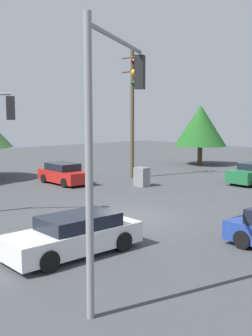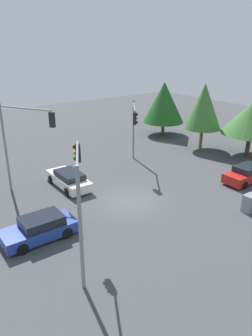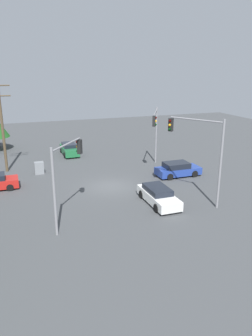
{
  "view_description": "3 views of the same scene",
  "coord_description": "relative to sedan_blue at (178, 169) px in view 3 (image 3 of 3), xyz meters",
  "views": [
    {
      "loc": [
        -13.9,
        12.88,
        4.73
      ],
      "look_at": [
        -0.41,
        0.8,
        2.39
      ],
      "focal_mm": 45.0,
      "sensor_mm": 36.0,
      "label": 1
    },
    {
      "loc": [
        -13.08,
        -17.27,
        11.12
      ],
      "look_at": [
        -0.09,
        0.38,
        2.54
      ],
      "focal_mm": 35.0,
      "sensor_mm": 36.0,
      "label": 2
    },
    {
      "loc": [
        8.26,
        26.98,
        10.53
      ],
      "look_at": [
        -1.42,
        0.23,
        1.7
      ],
      "focal_mm": 35.0,
      "sensor_mm": 36.0,
      "label": 3
    }
  ],
  "objects": [
    {
      "name": "ground_plane",
      "position": [
        7.26,
        0.68,
        -0.68
      ],
      "size": [
        80.0,
        80.0,
        0.0
      ],
      "primitive_type": "plane",
      "color": "#424447"
    },
    {
      "name": "sedan_blue",
      "position": [
        0.0,
        0.0,
        0.0
      ],
      "size": [
        4.42,
        2.07,
        1.41
      ],
      "rotation": [
        0.0,
        0.0,
        1.57
      ],
      "color": "#233D93",
      "rests_on": "ground_plane"
    },
    {
      "name": "sedan_green",
      "position": [
        8.68,
        -12.0,
        0.02
      ],
      "size": [
        1.86,
        4.45,
        1.41
      ],
      "color": "#1E6638",
      "rests_on": "ground_plane"
    },
    {
      "name": "sedan_white",
      "position": [
        4.8,
        5.65,
        -0.02
      ],
      "size": [
        1.94,
        4.78,
        1.35
      ],
      "color": "silver",
      "rests_on": "ground_plane"
    },
    {
      "name": "traffic_signal_main",
      "position": [
        1.76,
        6.49,
        4.07
      ],
      "size": [
        2.67,
        4.09,
        6.91
      ],
      "rotation": [
        0.0,
        0.0,
        -1.02
      ],
      "color": "gray",
      "rests_on": "ground_plane"
    },
    {
      "name": "traffic_signal_cross",
      "position": [
        0.85,
        -3.67,
        3.67
      ],
      "size": [
        2.34,
        4.04,
        6.3
      ],
      "rotation": [
        0.0,
        0.0,
        1.07
      ],
      "color": "gray",
      "rests_on": "ground_plane"
    },
    {
      "name": "traffic_signal_aux",
      "position": [
        12.23,
        6.68,
        3.37
      ],
      "size": [
        2.72,
        3.59,
        5.86
      ],
      "rotation": [
        0.0,
        0.0,
        4.08
      ],
      "color": "gray",
      "rests_on": "ground_plane"
    },
    {
      "name": "utility_pole_tall",
      "position": [
        16.12,
        -7.43,
        4.29
      ],
      "size": [
        2.2,
        0.28,
        9.38
      ],
      "color": "brown",
      "rests_on": "ground_plane"
    },
    {
      "name": "electrical_cabinet",
      "position": [
        13.0,
        -5.41,
        -0.06
      ],
      "size": [
        0.92,
        0.67,
        1.24
      ],
      "primitive_type": "cube",
      "color": "gray",
      "rests_on": "ground_plane"
    }
  ]
}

